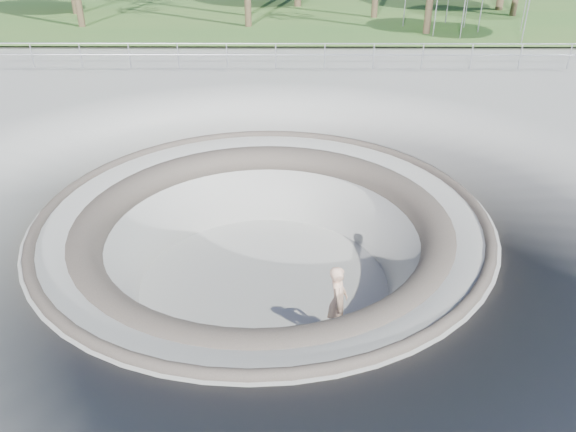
# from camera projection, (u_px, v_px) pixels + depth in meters

# --- Properties ---
(ground) EXTENTS (180.00, 180.00, 0.00)m
(ground) POSITION_uv_depth(u_px,v_px,m) (263.00, 214.00, 12.83)
(ground) COLOR gray
(ground) RESTS_ON ground
(skate_bowl) EXTENTS (14.00, 14.00, 4.10)m
(skate_bowl) POSITION_uv_depth(u_px,v_px,m) (265.00, 279.00, 13.73)
(skate_bowl) COLOR gray
(skate_bowl) RESTS_ON ground
(distant_hills) EXTENTS (103.20, 45.00, 28.60)m
(distant_hills) POSITION_uv_depth(u_px,v_px,m) (318.00, 28.00, 66.00)
(distant_hills) COLOR brown
(distant_hills) RESTS_ON ground
(safety_railing) EXTENTS (25.00, 0.06, 1.03)m
(safety_railing) POSITION_uv_depth(u_px,v_px,m) (276.00, 56.00, 22.92)
(safety_railing) COLOR #999BA2
(safety_railing) RESTS_ON ground
(skateboard) EXTENTS (0.89, 0.26, 0.09)m
(skateboard) POSITION_uv_depth(u_px,v_px,m) (336.00, 332.00, 12.05)
(skateboard) COLOR brown
(skateboard) RESTS_ON ground
(skater) EXTENTS (0.49, 0.66, 1.66)m
(skater) POSITION_uv_depth(u_px,v_px,m) (338.00, 301.00, 11.63)
(skater) COLOR beige
(skater) RESTS_ON skateboard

